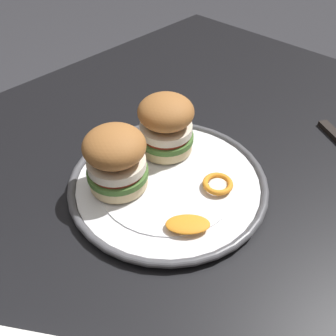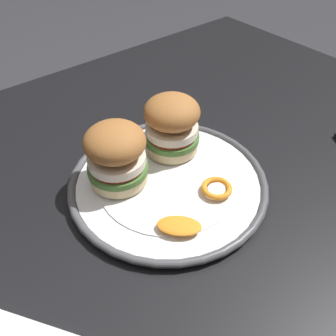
# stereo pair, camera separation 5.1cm
# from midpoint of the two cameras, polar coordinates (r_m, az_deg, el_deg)

# --- Properties ---
(dining_table) EXTENTS (1.28, 0.97, 0.74)m
(dining_table) POSITION_cam_midpoint_polar(r_m,az_deg,el_deg) (0.64, 2.62, -9.89)
(dining_table) COLOR black
(dining_table) RESTS_ON ground
(dinner_plate) EXTENTS (0.32, 0.32, 0.02)m
(dinner_plate) POSITION_cam_midpoint_polar(r_m,az_deg,el_deg) (0.57, 2.53, -2.37)
(dinner_plate) COLOR white
(dinner_plate) RESTS_ON dining_table
(sandwich_half_left) EXTENTS (0.10, 0.10, 0.10)m
(sandwich_half_left) POSITION_cam_midpoint_polar(r_m,az_deg,el_deg) (0.53, -5.63, 2.11)
(sandwich_half_left) COLOR beige
(sandwich_half_left) RESTS_ON dinner_plate
(sandwich_half_right) EXTENTS (0.10, 0.10, 0.10)m
(sandwich_half_right) POSITION_cam_midpoint_polar(r_m,az_deg,el_deg) (0.59, 3.06, 6.99)
(sandwich_half_right) COLOR beige
(sandwich_half_right) RESTS_ON dinner_plate
(orange_peel_curled) EXTENTS (0.05, 0.05, 0.01)m
(orange_peel_curled) POSITION_cam_midpoint_polar(r_m,az_deg,el_deg) (0.55, 10.39, -3.33)
(orange_peel_curled) COLOR orange
(orange_peel_curled) RESTS_ON dinner_plate
(orange_peel_strip_long) EXTENTS (0.07, 0.07, 0.01)m
(orange_peel_strip_long) POSITION_cam_midpoint_polar(r_m,az_deg,el_deg) (0.50, 4.74, -9.32)
(orange_peel_strip_long) COLOR orange
(orange_peel_strip_long) RESTS_ON dinner_plate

